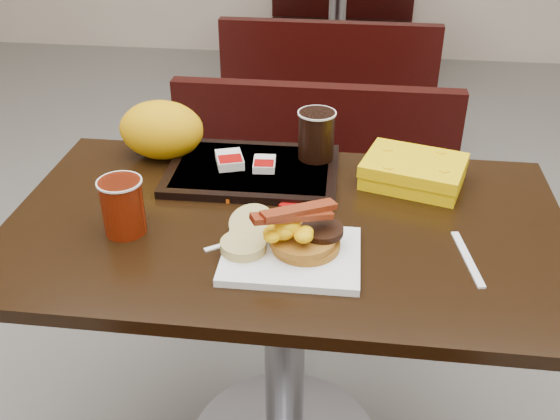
# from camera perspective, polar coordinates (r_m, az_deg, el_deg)

# --- Properties ---
(table_near) EXTENTS (1.20, 0.70, 0.75)m
(table_near) POSITION_cam_1_polar(r_m,az_deg,el_deg) (1.60, 0.43, -12.44)
(table_near) COLOR black
(table_near) RESTS_ON floor
(bench_near_n) EXTENTS (1.00, 0.46, 0.72)m
(bench_near_n) POSITION_cam_1_polar(r_m,az_deg,el_deg) (2.16, 2.60, 0.16)
(bench_near_n) COLOR black
(bench_near_n) RESTS_ON floor
(table_far) EXTENTS (1.20, 0.70, 0.75)m
(table_far) POSITION_cam_1_polar(r_m,az_deg,el_deg) (3.91, 5.05, 14.90)
(table_far) COLOR black
(table_far) RESTS_ON floor
(bench_far_s) EXTENTS (1.00, 0.46, 0.72)m
(bench_far_s) POSITION_cam_1_polar(r_m,az_deg,el_deg) (3.25, 4.43, 11.16)
(bench_far_s) COLOR black
(bench_far_s) RESTS_ON floor
(bench_far_n) EXTENTS (1.00, 0.46, 0.72)m
(bench_far_n) POSITION_cam_1_polar(r_m,az_deg,el_deg) (4.59, 5.48, 17.18)
(bench_far_n) COLOR black
(bench_far_n) RESTS_ON floor
(platter) EXTENTS (0.27, 0.21, 0.02)m
(platter) POSITION_cam_1_polar(r_m,az_deg,el_deg) (1.25, 1.01, -4.11)
(platter) COLOR white
(platter) RESTS_ON table_near
(pancake_stack) EXTENTS (0.16, 0.16, 0.03)m
(pancake_stack) POSITION_cam_1_polar(r_m,az_deg,el_deg) (1.25, 2.33, -2.81)
(pancake_stack) COLOR #A9791C
(pancake_stack) RESTS_ON platter
(sausage_patty) EXTENTS (0.09, 0.09, 0.01)m
(sausage_patty) POSITION_cam_1_polar(r_m,az_deg,el_deg) (1.25, 3.79, -1.81)
(sausage_patty) COLOR black
(sausage_patty) RESTS_ON pancake_stack
(scrambled_eggs) EXTENTS (0.11, 0.10, 0.05)m
(scrambled_eggs) POSITION_cam_1_polar(r_m,az_deg,el_deg) (1.22, 0.67, -1.64)
(scrambled_eggs) COLOR #FFE805
(scrambled_eggs) RESTS_ON pancake_stack
(bacon_strips) EXTENTS (0.18, 0.14, 0.01)m
(bacon_strips) POSITION_cam_1_polar(r_m,az_deg,el_deg) (1.20, 1.11, -0.42)
(bacon_strips) COLOR #4C0D05
(bacon_strips) RESTS_ON scrambled_eggs
(muffin_bottom) EXTENTS (0.10, 0.10, 0.02)m
(muffin_bottom) POSITION_cam_1_polar(r_m,az_deg,el_deg) (1.25, -3.30, -3.21)
(muffin_bottom) COLOR tan
(muffin_bottom) RESTS_ON platter
(muffin_top) EXTENTS (0.11, 0.11, 0.05)m
(muffin_top) POSITION_cam_1_polar(r_m,az_deg,el_deg) (1.29, -2.50, -1.32)
(muffin_top) COLOR tan
(muffin_top) RESTS_ON platter
(coffee_cup_near) EXTENTS (0.10, 0.10, 0.12)m
(coffee_cup_near) POSITION_cam_1_polar(r_m,az_deg,el_deg) (1.34, -13.91, 0.29)
(coffee_cup_near) COLOR maroon
(coffee_cup_near) RESTS_ON table_near
(fork) EXTENTS (0.11, 0.09, 0.00)m
(fork) POSITION_cam_1_polar(r_m,az_deg,el_deg) (1.29, -4.98, -3.11)
(fork) COLOR white
(fork) RESTS_ON table_near
(knife) EXTENTS (0.05, 0.18, 0.00)m
(knife) POSITION_cam_1_polar(r_m,az_deg,el_deg) (1.30, 16.46, -4.19)
(knife) COLOR white
(knife) RESTS_ON table_near
(condiment_syrup) EXTENTS (0.05, 0.04, 0.01)m
(condiment_syrup) POSITION_cam_1_polar(r_m,az_deg,el_deg) (1.45, -4.10, 1.13)
(condiment_syrup) COLOR #B94207
(condiment_syrup) RESTS_ON table_near
(condiment_ketchup) EXTENTS (0.05, 0.05, 0.01)m
(condiment_ketchup) POSITION_cam_1_polar(r_m,az_deg,el_deg) (1.41, 0.95, 0.34)
(condiment_ketchup) COLOR #8C0504
(condiment_ketchup) RESTS_ON table_near
(tray) EXTENTS (0.41, 0.30, 0.02)m
(tray) POSITION_cam_1_polar(r_m,az_deg,el_deg) (1.55, -2.45, 3.57)
(tray) COLOR black
(tray) RESTS_ON table_near
(hashbrown_sleeve_left) EXTENTS (0.09, 0.10, 0.02)m
(hashbrown_sleeve_left) POSITION_cam_1_polar(r_m,az_deg,el_deg) (1.56, -4.54, 4.50)
(hashbrown_sleeve_left) COLOR silver
(hashbrown_sleeve_left) RESTS_ON tray
(hashbrown_sleeve_right) EXTENTS (0.06, 0.07, 0.02)m
(hashbrown_sleeve_right) POSITION_cam_1_polar(r_m,az_deg,el_deg) (1.54, -1.41, 4.15)
(hashbrown_sleeve_right) COLOR silver
(hashbrown_sleeve_right) RESTS_ON tray
(coffee_cup_far) EXTENTS (0.11, 0.11, 0.12)m
(coffee_cup_far) POSITION_cam_1_polar(r_m,az_deg,el_deg) (1.56, 3.27, 6.71)
(coffee_cup_far) COLOR black
(coffee_cup_far) RESTS_ON tray
(clamshell) EXTENTS (0.27, 0.23, 0.06)m
(clamshell) POSITION_cam_1_polar(r_m,az_deg,el_deg) (1.53, 11.88, 3.41)
(clamshell) COLOR #F5C404
(clamshell) RESTS_ON table_near
(paper_bag) EXTENTS (0.25, 0.21, 0.15)m
(paper_bag) POSITION_cam_1_polar(r_m,az_deg,el_deg) (1.63, -10.56, 7.09)
(paper_bag) COLOR yellow
(paper_bag) RESTS_ON table_near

